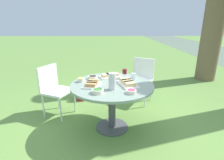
{
  "coord_description": "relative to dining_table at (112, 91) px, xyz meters",
  "views": [
    {
      "loc": [
        2.4,
        -0.04,
        1.58
      ],
      "look_at": [
        0.0,
        0.0,
        0.79
      ],
      "focal_mm": 28.0,
      "sensor_mm": 36.0,
      "label": 1
    }
  ],
  "objects": [
    {
      "name": "ground_plane",
      "position": [
        0.0,
        0.0,
        -0.62
      ],
      "size": [
        40.0,
        40.0,
        0.0
      ],
      "primitive_type": "plane",
      "color": "#668E42"
    },
    {
      "name": "dining_table",
      "position": [
        0.0,
        0.0,
        0.0
      ],
      "size": [
        1.21,
        1.21,
        0.73
      ],
      "color": "#4C4C51",
      "rests_on": "ground_plane"
    },
    {
      "name": "chair_near_left",
      "position": [
        -1.02,
        0.62,
        -0.09
      ],
      "size": [
        0.59,
        0.59,
        0.89
      ],
      "color": "white",
      "rests_on": "ground_plane"
    },
    {
      "name": "chair_near_right",
      "position": [
        -0.45,
        -1.0,
        -0.09
      ],
      "size": [
        0.57,
        0.56,
        0.89
      ],
      "color": "white",
      "rests_on": "ground_plane"
    },
    {
      "name": "water_pitcher",
      "position": [
        0.23,
        -0.0,
        0.23
      ],
      "size": [
        0.11,
        0.1,
        0.23
      ],
      "color": "silver",
      "rests_on": "dining_table"
    },
    {
      "name": "wine_glass",
      "position": [
        -0.25,
        0.2,
        0.23
      ],
      "size": [
        0.07,
        0.07,
        0.16
      ],
      "color": "silver",
      "rests_on": "dining_table"
    },
    {
      "name": "platter_bread_main",
      "position": [
        -0.32,
        -0.02,
        0.14
      ],
      "size": [
        0.29,
        0.38,
        0.06
      ],
      "color": "white",
      "rests_on": "dining_table"
    },
    {
      "name": "platter_charcuterie",
      "position": [
        0.08,
        -0.28,
        0.14
      ],
      "size": [
        0.32,
        0.26,
        0.06
      ],
      "color": "white",
      "rests_on": "dining_table"
    },
    {
      "name": "platter_sandwich_side",
      "position": [
        0.04,
        0.22,
        0.15
      ],
      "size": [
        0.43,
        0.31,
        0.07
      ],
      "color": "white",
      "rests_on": "dining_table"
    },
    {
      "name": "bowl_fries",
      "position": [
        -0.1,
        -0.47,
        0.15
      ],
      "size": [
        0.1,
        0.1,
        0.06
      ],
      "color": "beige",
      "rests_on": "dining_table"
    },
    {
      "name": "bowl_salad",
      "position": [
        0.35,
        -0.19,
        0.14
      ],
      "size": [
        0.15,
        0.15,
        0.05
      ],
      "color": "beige",
      "rests_on": "dining_table"
    },
    {
      "name": "bowl_olives",
      "position": [
        -0.24,
        -0.3,
        0.14
      ],
      "size": [
        0.14,
        0.14,
        0.05
      ],
      "color": "beige",
      "rests_on": "dining_table"
    },
    {
      "name": "bowl_dip_red",
      "position": [
        0.36,
        0.24,
        0.14
      ],
      "size": [
        0.13,
        0.13,
        0.05
      ],
      "color": "beige",
      "rests_on": "dining_table"
    },
    {
      "name": "cup_water_near",
      "position": [
        -0.22,
        0.34,
        0.16
      ],
      "size": [
        0.08,
        0.08,
        0.09
      ],
      "color": "silver",
      "rests_on": "dining_table"
    },
    {
      "name": "handbag",
      "position": [
        -1.11,
        -0.65,
        -0.49
      ],
      "size": [
        0.3,
        0.14,
        0.37
      ],
      "color": "maroon",
      "rests_on": "ground_plane"
    }
  ]
}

